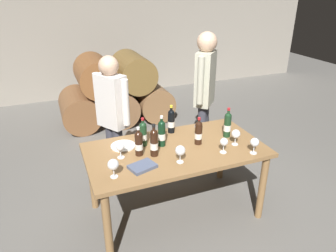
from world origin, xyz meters
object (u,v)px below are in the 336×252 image
(wine_bottle_3, at_px, (154,142))
(wine_glass_3, at_px, (255,143))
(wine_bottle_4, at_px, (139,143))
(serving_plate, at_px, (123,146))
(dining_table, at_px, (176,157))
(wine_bottle_6, at_px, (143,134))
(taster_seated_left, at_px, (112,113))
(wine_glass_2, at_px, (120,147))
(wine_glass_4, at_px, (113,165))
(wine_bottle_1, at_px, (227,124))
(wine_glass_5, at_px, (198,127))
(wine_glass_0, at_px, (236,134))
(wine_glass_1, at_px, (180,151))
(wine_glass_6, at_px, (224,142))
(wine_bottle_5, at_px, (162,133))
(tasting_notebook, at_px, (142,166))
(sommelier_presenting, at_px, (205,89))
(wine_bottle_0, at_px, (171,121))
(wine_bottle_2, at_px, (199,132))

(wine_bottle_3, relative_size, wine_glass_3, 2.01)
(wine_bottle_4, distance_m, serving_plate, 0.26)
(wine_bottle_3, xyz_separation_m, serving_plate, (-0.22, 0.27, -0.13))
(dining_table, xyz_separation_m, wine_bottle_6, (-0.27, 0.18, 0.22))
(serving_plate, relative_size, taster_seated_left, 0.16)
(wine_glass_2, height_order, wine_glass_4, wine_glass_4)
(wine_bottle_3, relative_size, wine_glass_2, 2.04)
(dining_table, height_order, taster_seated_left, taster_seated_left)
(wine_glass_4, bearing_deg, wine_glass_2, 65.92)
(wine_bottle_1, distance_m, wine_glass_5, 0.30)
(wine_bottle_4, relative_size, wine_glass_0, 1.75)
(wine_bottle_4, height_order, wine_glass_1, wine_bottle_4)
(wine_glass_3, distance_m, wine_glass_6, 0.28)
(dining_table, xyz_separation_m, wine_bottle_3, (-0.23, -0.05, 0.23))
(wine_glass_6, bearing_deg, wine_bottle_5, 144.74)
(wine_glass_4, bearing_deg, taster_seated_left, 77.73)
(wine_glass_0, bearing_deg, wine_bottle_1, 84.29)
(tasting_notebook, xyz_separation_m, sommelier_presenting, (1.09, 0.96, 0.27))
(wine_glass_0, xyz_separation_m, serving_plate, (-1.03, 0.36, -0.11))
(wine_glass_0, bearing_deg, wine_bottle_0, 134.17)
(wine_glass_5, bearing_deg, serving_plate, 174.68)
(wine_glass_5, distance_m, wine_glass_6, 0.39)
(wine_bottle_4, relative_size, wine_glass_5, 1.87)
(wine_glass_1, bearing_deg, wine_bottle_1, 24.09)
(dining_table, height_order, wine_glass_0, wine_glass_0)
(wine_glass_2, xyz_separation_m, tasting_notebook, (0.13, -0.24, -0.09))
(wine_bottle_3, distance_m, wine_bottle_4, 0.14)
(wine_bottle_4, height_order, wine_bottle_6, wine_bottle_6)
(wine_bottle_1, bearing_deg, wine_glass_1, -155.91)
(sommelier_presenting, bearing_deg, wine_glass_5, -122.54)
(wine_glass_1, distance_m, taster_seated_left, 1.04)
(wine_bottle_5, distance_m, taster_seated_left, 0.70)
(dining_table, relative_size, wine_glass_5, 11.40)
(wine_bottle_2, relative_size, tasting_notebook, 1.27)
(wine_bottle_0, height_order, wine_glass_2, wine_bottle_0)
(wine_bottle_6, relative_size, wine_glass_0, 1.81)
(wine_bottle_1, distance_m, wine_bottle_4, 0.95)
(dining_table, relative_size, taster_seated_left, 1.10)
(wine_bottle_0, bearing_deg, serving_plate, -167.32)
(wine_glass_3, bearing_deg, taster_seated_left, 135.17)
(dining_table, bearing_deg, wine_bottle_5, 134.34)
(wine_bottle_0, xyz_separation_m, wine_glass_3, (0.54, -0.70, -0.02))
(wine_bottle_5, height_order, wine_glass_3, wine_bottle_5)
(wine_bottle_3, height_order, wine_bottle_6, wine_bottle_3)
(wine_bottle_3, xyz_separation_m, taster_seated_left, (-0.21, 0.77, 0.03))
(wine_bottle_2, bearing_deg, wine_glass_1, -140.18)
(wine_glass_6, relative_size, sommelier_presenting, 0.09)
(tasting_notebook, bearing_deg, wine_glass_4, 173.22)
(tasting_notebook, bearing_deg, wine_bottle_0, 31.59)
(wine_bottle_5, height_order, wine_bottle_6, wine_bottle_5)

